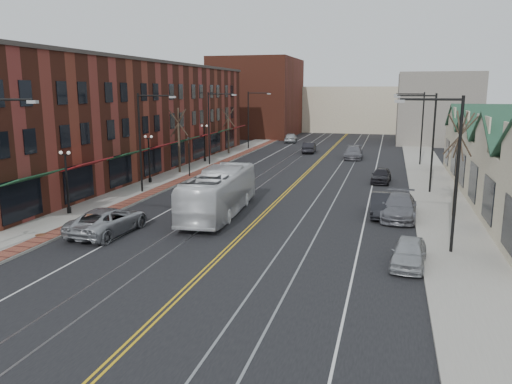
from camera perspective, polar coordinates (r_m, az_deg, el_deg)
The scene contains 31 objects.
ground at distance 23.72m, azimuth -6.13°, elevation -9.25°, with size 160.00×160.00×0.00m, color black.
sidewalk_left at distance 46.10m, azimuth -11.10°, elevation 0.97°, with size 4.00×120.00×0.15m, color gray.
sidewalk_right at distance 41.65m, azimuth 20.07°, elevation -0.66°, with size 4.00×120.00×0.15m, color gray.
building_left at distance 54.89m, azimuth -14.73°, elevation 8.20°, with size 10.00×50.00×11.00m, color maroon.
backdrop_left at distance 93.79m, azimuth 0.17°, elevation 10.76°, with size 14.00×18.00×14.00m, color maroon.
backdrop_mid at distance 106.01m, azimuth 10.82°, elevation 9.31°, with size 22.00×14.00×9.00m, color #C3B096.
backdrop_right at distance 85.94m, azimuth 19.91°, elevation 9.00°, with size 12.00×16.00×11.00m, color slate.
streetlight_l_1 at distance 41.48m, azimuth -12.61°, elevation 6.65°, with size 3.33×0.25×8.00m.
streetlight_l_2 at distance 56.11m, azimuth -4.99°, elevation 8.11°, with size 3.33×0.25×8.00m.
streetlight_l_3 at distance 71.33m, azimuth -0.54°, elevation 8.90°, with size 3.33×0.25×8.00m.
streetlight_r_0 at distance 26.99m, azimuth 21.17°, elevation 3.60°, with size 3.33×0.25×8.00m.
streetlight_r_1 at distance 42.85m, azimuth 19.04°, elevation 6.45°, with size 3.33×0.25×8.00m.
streetlight_r_2 at distance 58.79m, azimuth 18.06°, elevation 7.75°, with size 3.33×0.25×8.00m.
lamppost_l_1 at distance 36.01m, azimuth -20.78°, elevation 0.91°, with size 0.84×0.28×4.27m.
lamppost_l_2 at distance 46.12m, azimuth -12.10°, elevation 3.61°, with size 0.84×0.28×4.27m.
lamppost_l_3 at distance 58.83m, azimuth -5.89°, elevation 5.50°, with size 0.84×0.28×4.27m.
tree_left_near at distance 51.22m, azimuth -8.81°, elevation 5.99°, with size 1.78×1.37×6.48m.
tree_left_far at distance 66.14m, azimuth -3.17°, elevation 7.15°, with size 1.66×1.28×6.02m.
tree_right_mid at distance 35.20m, azimuth 22.08°, elevation 3.14°, with size 1.90×1.46×6.93m.
manhole_mid at distance 31.63m, azimuth -23.42°, elevation -4.51°, with size 0.60×0.60×0.02m, color #592D19.
manhole_far at distance 35.52m, azimuth -18.45°, elevation -2.44°, with size 0.60×0.60×0.02m, color #592D19.
traffic_signal at distance 48.78m, azimuth -7.66°, elevation 4.37°, with size 0.18×0.15×3.80m.
transit_bus at distance 34.02m, azimuth -4.22°, elevation -0.05°, with size 2.62×11.18×3.11m, color white.
parked_suv at distance 30.91m, azimuth -16.53°, elevation -3.16°, with size 2.65×5.74×1.60m, color #9EA0A5.
parked_car_a at distance 25.43m, azimuth 17.06°, elevation -6.65°, with size 1.60×3.97×1.35m, color #A2A5A9.
parked_car_b at distance 34.89m, azimuth 14.31°, elevation -1.43°, with size 1.61×4.61×1.52m, color black.
parked_car_c at distance 34.53m, azimuth 16.04°, elevation -1.61°, with size 2.21×5.44×1.58m, color slate.
parked_car_d at distance 47.27m, azimuth 14.13°, elevation 1.86°, with size 1.63×4.06×1.38m, color black.
distant_car_left at distance 68.13m, azimuth 6.11°, elevation 5.08°, with size 1.54×4.42×1.46m, color black.
distant_car_right at distance 63.19m, azimuth 11.08°, elevation 4.46°, with size 2.16×5.32×1.54m, color slate.
distant_car_far at distance 81.48m, azimuth 4.01°, elevation 6.22°, with size 1.86×4.63×1.58m, color #ABAFB2.
Camera 1 is at (8.15, -20.62, 8.43)m, focal length 35.00 mm.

